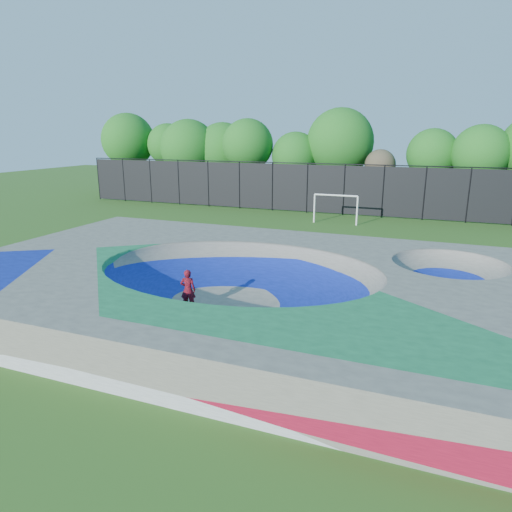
# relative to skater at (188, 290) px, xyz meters

# --- Properties ---
(ground) EXTENTS (120.00, 120.00, 0.00)m
(ground) POSITION_rel_skater_xyz_m (1.48, 1.26, -0.78)
(ground) COLOR #2A5317
(ground) RESTS_ON ground
(skate_deck) EXTENTS (22.00, 14.00, 1.50)m
(skate_deck) POSITION_rel_skater_xyz_m (1.48, 1.26, -0.03)
(skate_deck) COLOR gray
(skate_deck) RESTS_ON ground
(skater) EXTENTS (0.65, 0.51, 1.56)m
(skater) POSITION_rel_skater_xyz_m (0.00, 0.00, 0.00)
(skater) COLOR #B20E1E
(skater) RESTS_ON ground
(skateboard) EXTENTS (0.80, 0.29, 0.05)m
(skateboard) POSITION_rel_skater_xyz_m (0.00, 0.00, -0.75)
(skateboard) COLOR black
(skateboard) RESTS_ON ground
(soccer_goal) EXTENTS (3.21, 0.12, 2.12)m
(soccer_goal) POSITION_rel_skater_xyz_m (1.64, 18.40, 0.69)
(soccer_goal) COLOR white
(soccer_goal) RESTS_ON ground
(fence) EXTENTS (48.09, 0.09, 4.04)m
(fence) POSITION_rel_skater_xyz_m (1.48, 22.26, 1.32)
(fence) COLOR black
(fence) RESTS_ON ground
(treeline) EXTENTS (53.53, 7.24, 8.56)m
(treeline) POSITION_rel_skater_xyz_m (1.11, 27.42, 4.27)
(treeline) COLOR #483124
(treeline) RESTS_ON ground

